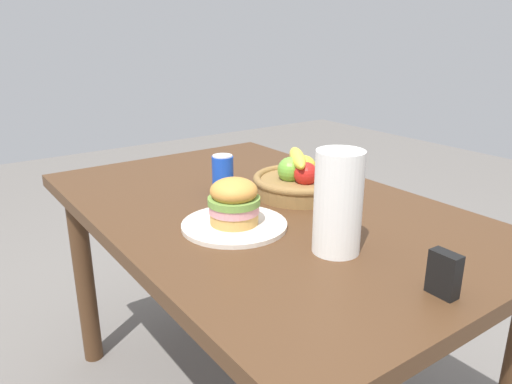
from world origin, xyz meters
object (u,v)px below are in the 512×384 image
napkin_holder (444,274)px  sandwich (234,201)px  soda_can (223,175)px  paper_towel_roll (338,202)px  plate (234,225)px  fruit_basket (299,180)px

napkin_holder → sandwich: bearing=-163.3°
soda_can → paper_towel_roll: size_ratio=0.53×
plate → napkin_holder: (0.52, 0.14, 0.04)m
plate → paper_towel_roll: size_ratio=1.15×
fruit_basket → paper_towel_roll: paper_towel_roll is taller
soda_can → paper_towel_roll: (0.50, -0.00, 0.06)m
paper_towel_roll → napkin_holder: (0.26, 0.03, -0.07)m
fruit_basket → paper_towel_roll: size_ratio=1.21×
plate → napkin_holder: size_ratio=3.06×
sandwich → napkin_holder: bearing=15.4°
plate → fruit_basket: fruit_basket is taller
soda_can → napkin_holder: 0.76m
plate → napkin_holder: napkin_holder is taller
fruit_basket → paper_towel_roll: bearing=-28.5°
sandwich → fruit_basket: 0.33m
paper_towel_roll → fruit_basket: bearing=151.5°
sandwich → soda_can: (-0.24, 0.12, -0.01)m
plate → paper_towel_roll: bearing=23.9°
sandwich → fruit_basket: fruit_basket is taller
soda_can → napkin_holder: soda_can is taller
sandwich → soda_can: size_ratio=1.07×
soda_can → paper_towel_roll: bearing=-0.2°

